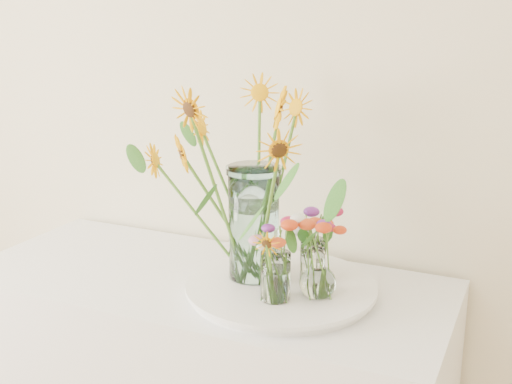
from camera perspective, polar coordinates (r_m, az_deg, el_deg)
tray at (r=1.76m, az=2.25°, el=-8.65°), size 0.49×0.49×0.02m
mason_jar at (r=1.75m, az=-0.20°, el=-2.78°), size 0.18×0.18×0.32m
sunflower_bouquet at (r=1.71m, az=-0.21°, el=1.25°), size 1.07×1.07×0.57m
small_vase_a at (r=1.64m, az=1.75°, el=-7.58°), size 0.10×0.10×0.13m
wildflower_posy_a at (r=1.62m, az=1.76°, el=-6.11°), size 0.17×0.17×0.22m
small_vase_b at (r=1.67m, az=5.53°, el=-7.12°), size 0.10×0.10×0.14m
wildflower_posy_b at (r=1.65m, az=5.57°, el=-5.67°), size 0.19×0.19×0.23m
small_vase_c at (r=1.77m, az=5.05°, el=-6.06°), size 0.08×0.08×0.12m
wildflower_posy_c at (r=1.75m, az=5.09°, el=-4.69°), size 0.19×0.19×0.21m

